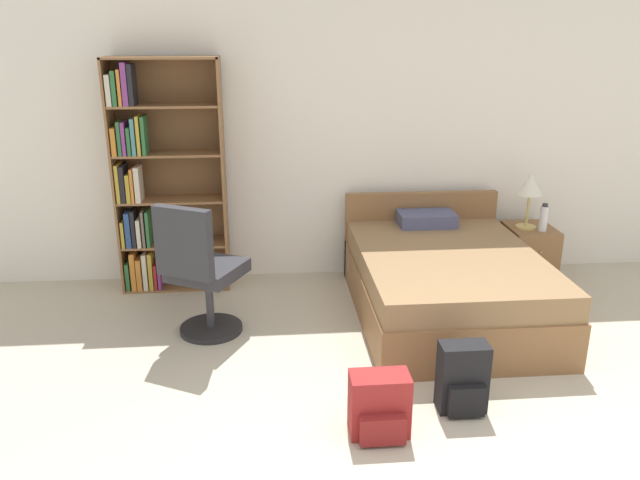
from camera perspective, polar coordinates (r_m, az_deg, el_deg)
name	(u,v)px	position (r m, az deg, el deg)	size (l,w,h in m)	color
wall_back	(374,136)	(5.76, 4.99, 9.43)	(9.00, 0.06, 2.60)	white
bookshelf	(155,182)	(5.58, -14.82, 5.19)	(0.93, 0.32, 2.01)	brown
bed	(444,281)	(5.16, 11.30, -3.69)	(1.40, 1.92, 0.81)	brown
office_chair	(201,273)	(4.68, -10.87, -2.99)	(0.67, 0.71, 1.07)	#232326
nightstand	(528,253)	(6.08, 18.50, -1.17)	(0.41, 0.50, 0.51)	brown
table_lamp	(530,187)	(5.86, 18.66, 4.60)	(0.23, 0.23, 0.50)	tan
water_bottle	(544,218)	(5.89, 19.77, 1.89)	(0.07, 0.07, 0.25)	silver
backpack_black	(463,379)	(3.97, 12.93, -12.30)	(0.29, 0.22, 0.44)	black
backpack_red	(380,407)	(3.70, 5.47, -14.92)	(0.34, 0.26, 0.37)	maroon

